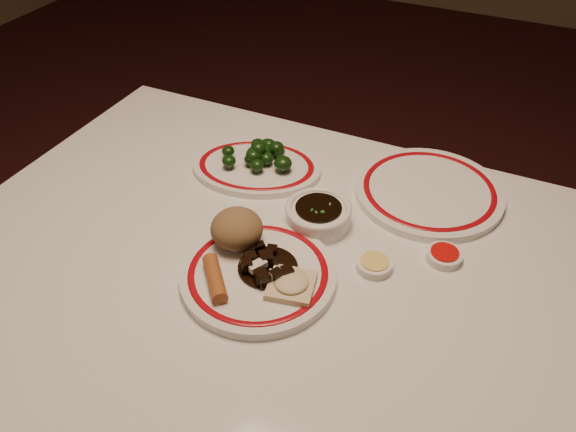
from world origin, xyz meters
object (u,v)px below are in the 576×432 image
at_px(main_plate, 258,275).
at_px(soy_bowl, 318,216).
at_px(broccoli_pile, 261,154).
at_px(spring_roll, 215,278).
at_px(fried_wonton, 291,284).
at_px(rice_mound, 237,229).
at_px(stirfry_heap, 265,265).
at_px(broccoli_plate, 256,167).
at_px(dining_table, 268,292).

bearing_deg(main_plate, soy_bowl, 78.26).
xyz_separation_m(main_plate, broccoli_pile, (-0.15, 0.29, 0.03)).
relative_size(main_plate, soy_bowl, 2.44).
height_order(main_plate, spring_roll, spring_roll).
bearing_deg(main_plate, fried_wonton, -8.24).
bearing_deg(rice_mound, stirfry_heap, -28.12).
relative_size(fried_wonton, broccoli_plate, 0.28).
xyz_separation_m(dining_table, soy_bowl, (0.05, 0.12, 0.11)).
height_order(dining_table, rice_mound, rice_mound).
relative_size(broccoli_plate, broccoli_pile, 1.98).
xyz_separation_m(main_plate, spring_roll, (-0.05, -0.05, 0.02)).
relative_size(dining_table, spring_roll, 12.46).
height_order(rice_mound, broccoli_pile, rice_mound).
distance_m(fried_wonton, stirfry_heap, 0.06).
bearing_deg(spring_roll, soy_bowl, 28.16).
height_order(rice_mound, spring_roll, rice_mound).
height_order(broccoli_plate, soy_bowl, soy_bowl).
xyz_separation_m(dining_table, stirfry_heap, (0.02, -0.04, 0.12)).
bearing_deg(stirfry_heap, broccoli_pile, 118.60).
height_order(main_plate, fried_wonton, fried_wonton).
height_order(rice_mound, fried_wonton, rice_mound).
distance_m(fried_wonton, soy_bowl, 0.19).
bearing_deg(fried_wonton, soy_bowl, 99.09).
bearing_deg(broccoli_pile, stirfry_heap, -61.40).
distance_m(spring_roll, broccoli_pile, 0.36).
relative_size(main_plate, spring_roll, 3.12).
bearing_deg(dining_table, broccoli_plate, 121.23).
height_order(stirfry_heap, soy_bowl, stirfry_heap).
height_order(broccoli_pile, soy_bowl, broccoli_pile).
relative_size(fried_wonton, stirfry_heap, 0.84).
xyz_separation_m(dining_table, broccoli_plate, (-0.14, 0.23, 0.10)).
bearing_deg(soy_bowl, broccoli_plate, 150.50).
bearing_deg(broccoli_pile, spring_roll, -74.79).
distance_m(spring_roll, stirfry_heap, 0.09).
distance_m(rice_mound, broccoli_plate, 0.25).
bearing_deg(spring_roll, broccoli_plate, 65.43).
bearing_deg(broccoli_pile, dining_table, -60.85).
xyz_separation_m(fried_wonton, broccoli_plate, (-0.22, 0.29, -0.02)).
distance_m(dining_table, fried_wonton, 0.16).
bearing_deg(main_plate, broccoli_plate, 118.08).
xyz_separation_m(rice_mound, spring_roll, (0.02, -0.10, -0.02)).
relative_size(dining_table, rice_mound, 12.87).
height_order(stirfry_heap, broccoli_plate, stirfry_heap).
xyz_separation_m(spring_roll, broccoli_pile, (-0.09, 0.35, 0.01)).
distance_m(main_plate, soy_bowl, 0.18).
height_order(fried_wonton, stirfry_heap, stirfry_heap).
bearing_deg(spring_roll, dining_table, 28.62).
xyz_separation_m(main_plate, rice_mound, (-0.07, 0.05, 0.04)).
distance_m(rice_mound, stirfry_heap, 0.09).
relative_size(dining_table, broccoli_plate, 3.77).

